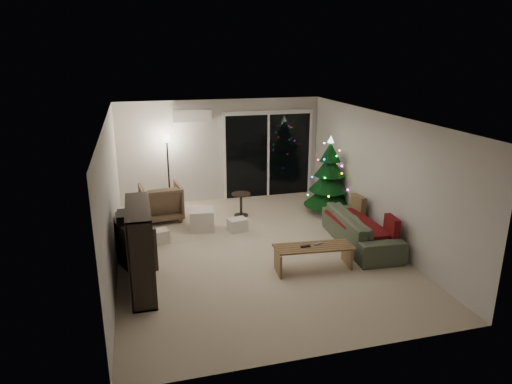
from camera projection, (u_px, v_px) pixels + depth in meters
room at (258, 176)px, 9.82m from camera, size 6.50×7.51×2.60m
bookshelf at (129, 250)px, 6.97m from camera, size 0.88×1.42×1.39m
media_cabinet at (131, 241)px, 8.06m from camera, size 0.87×1.31×0.77m
stereo at (129, 217)px, 7.92m from camera, size 0.39×0.46×0.16m
armchair at (161, 202)px, 10.09m from camera, size 0.95×0.97×0.81m
ottoman at (202, 219)px, 9.56m from camera, size 0.55×0.55×0.45m
cardboard_box_a at (159, 237)px, 8.91m from camera, size 0.43×0.37×0.27m
cardboard_box_b at (237, 225)px, 9.52m from camera, size 0.42×0.34×0.26m
side_table at (241, 205)px, 10.35m from camera, size 0.52×0.52×0.53m
floor_lamp at (169, 173)px, 10.71m from camera, size 0.27×0.27×1.71m
sofa at (361, 229)px, 8.80m from camera, size 0.98×2.20×0.63m
sofa_throw at (357, 223)px, 8.73m from camera, size 0.67×1.55×0.05m
cushion_a at (358, 205)px, 9.39m from camera, size 0.16×0.42×0.41m
cushion_b at (392, 228)px, 8.19m from camera, size 0.15×0.42×0.41m
coffee_table at (313, 257)px, 7.83m from camera, size 1.37×0.59×0.42m
remote_a at (305, 246)px, 7.73m from camera, size 0.17×0.05×0.02m
remote_b at (318, 244)px, 7.84m from camera, size 0.16×0.09×0.02m
christmas_tree at (329, 175)px, 10.36m from camera, size 1.29×1.29×1.81m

